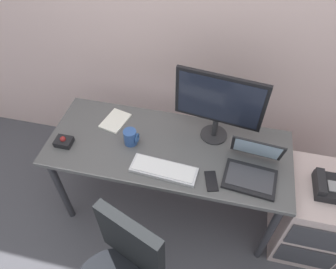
{
  "coord_description": "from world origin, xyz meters",
  "views": [
    {
      "loc": [
        0.29,
        -1.29,
        2.31
      ],
      "look_at": [
        0.0,
        0.0,
        0.87
      ],
      "focal_mm": 33.24,
      "sensor_mm": 36.0,
      "label": 1
    }
  ],
  "objects_px": {
    "desk_phone": "(328,186)",
    "keyboard": "(164,170)",
    "monitor_main": "(219,103)",
    "trackball_mouse": "(64,141)",
    "cell_phone": "(211,181)",
    "laptop": "(252,168)",
    "coffee_mug": "(131,137)",
    "file_cabinet": "(309,213)",
    "paper_notepad": "(115,121)"
  },
  "relations": [
    {
      "from": "desk_phone",
      "to": "cell_phone",
      "type": "relative_size",
      "value": 1.41
    },
    {
      "from": "keyboard",
      "to": "laptop",
      "type": "xyz_separation_m",
      "value": [
        0.52,
        0.1,
        0.04
      ]
    },
    {
      "from": "monitor_main",
      "to": "trackball_mouse",
      "type": "bearing_deg",
      "value": -162.92
    },
    {
      "from": "monitor_main",
      "to": "coffee_mug",
      "type": "distance_m",
      "value": 0.61
    },
    {
      "from": "paper_notepad",
      "to": "desk_phone",
      "type": "bearing_deg",
      "value": -7.86
    },
    {
      "from": "file_cabinet",
      "to": "cell_phone",
      "type": "bearing_deg",
      "value": -166.11
    },
    {
      "from": "desk_phone",
      "to": "laptop",
      "type": "distance_m",
      "value": 0.49
    },
    {
      "from": "laptop",
      "to": "trackball_mouse",
      "type": "xyz_separation_m",
      "value": [
        -1.22,
        -0.04,
        -0.03
      ]
    },
    {
      "from": "keyboard",
      "to": "trackball_mouse",
      "type": "height_order",
      "value": "trackball_mouse"
    },
    {
      "from": "desk_phone",
      "to": "coffee_mug",
      "type": "relative_size",
      "value": 1.83
    },
    {
      "from": "paper_notepad",
      "to": "cell_phone",
      "type": "xyz_separation_m",
      "value": [
        0.73,
        -0.36,
        -0.0
      ]
    },
    {
      "from": "laptop",
      "to": "file_cabinet",
      "type": "bearing_deg",
      "value": 6.83
    },
    {
      "from": "cell_phone",
      "to": "file_cabinet",
      "type": "bearing_deg",
      "value": -2.0
    },
    {
      "from": "desk_phone",
      "to": "trackball_mouse",
      "type": "height_order",
      "value": "trackball_mouse"
    },
    {
      "from": "laptop",
      "to": "paper_notepad",
      "type": "height_order",
      "value": "laptop"
    },
    {
      "from": "monitor_main",
      "to": "trackball_mouse",
      "type": "relative_size",
      "value": 5.04
    },
    {
      "from": "laptop",
      "to": "coffee_mug",
      "type": "relative_size",
      "value": 3.1
    },
    {
      "from": "desk_phone",
      "to": "keyboard",
      "type": "bearing_deg",
      "value": -171.69
    },
    {
      "from": "file_cabinet",
      "to": "paper_notepad",
      "type": "distance_m",
      "value": 1.51
    },
    {
      "from": "monitor_main",
      "to": "cell_phone",
      "type": "xyz_separation_m",
      "value": [
        0.03,
        -0.38,
        -0.29
      ]
    },
    {
      "from": "monitor_main",
      "to": "trackball_mouse",
      "type": "xyz_separation_m",
      "value": [
        -0.96,
        -0.29,
        -0.27
      ]
    },
    {
      "from": "desk_phone",
      "to": "cell_phone",
      "type": "distance_m",
      "value": 0.72
    },
    {
      "from": "keyboard",
      "to": "file_cabinet",
      "type": "bearing_deg",
      "value": 9.16
    },
    {
      "from": "monitor_main",
      "to": "coffee_mug",
      "type": "bearing_deg",
      "value": -160.5
    },
    {
      "from": "file_cabinet",
      "to": "trackball_mouse",
      "type": "distance_m",
      "value": 1.76
    },
    {
      "from": "trackball_mouse",
      "to": "cell_phone",
      "type": "relative_size",
      "value": 0.77
    },
    {
      "from": "laptop",
      "to": "coffee_mug",
      "type": "xyz_separation_m",
      "value": [
        -0.79,
        0.07,
        0.0
      ]
    },
    {
      "from": "desk_phone",
      "to": "coffee_mug",
      "type": "bearing_deg",
      "value": 178.61
    },
    {
      "from": "trackball_mouse",
      "to": "desk_phone",
      "type": "bearing_deg",
      "value": 2.62
    },
    {
      "from": "monitor_main",
      "to": "paper_notepad",
      "type": "bearing_deg",
      "value": -178.41
    },
    {
      "from": "keyboard",
      "to": "trackball_mouse",
      "type": "distance_m",
      "value": 0.7
    },
    {
      "from": "trackball_mouse",
      "to": "cell_phone",
      "type": "distance_m",
      "value": 0.99
    },
    {
      "from": "cell_phone",
      "to": "laptop",
      "type": "bearing_deg",
      "value": 11.44
    },
    {
      "from": "keyboard",
      "to": "cell_phone",
      "type": "xyz_separation_m",
      "value": [
        0.3,
        -0.01,
        -0.01
      ]
    },
    {
      "from": "keyboard",
      "to": "cell_phone",
      "type": "distance_m",
      "value": 0.3
    },
    {
      "from": "laptop",
      "to": "coffee_mug",
      "type": "distance_m",
      "value": 0.79
    },
    {
      "from": "trackball_mouse",
      "to": "coffee_mug",
      "type": "distance_m",
      "value": 0.45
    },
    {
      "from": "monitor_main",
      "to": "paper_notepad",
      "type": "relative_size",
      "value": 2.66
    },
    {
      "from": "desk_phone",
      "to": "monitor_main",
      "type": "distance_m",
      "value": 0.84
    },
    {
      "from": "monitor_main",
      "to": "cell_phone",
      "type": "relative_size",
      "value": 3.9
    },
    {
      "from": "file_cabinet",
      "to": "keyboard",
      "type": "relative_size",
      "value": 1.57
    },
    {
      "from": "trackball_mouse",
      "to": "monitor_main",
      "type": "bearing_deg",
      "value": 17.08
    },
    {
      "from": "monitor_main",
      "to": "desk_phone",
      "type": "bearing_deg",
      "value": -16.46
    },
    {
      "from": "monitor_main",
      "to": "trackball_mouse",
      "type": "height_order",
      "value": "monitor_main"
    },
    {
      "from": "trackball_mouse",
      "to": "laptop",
      "type": "bearing_deg",
      "value": 1.7
    },
    {
      "from": "file_cabinet",
      "to": "laptop",
      "type": "height_order",
      "value": "laptop"
    },
    {
      "from": "paper_notepad",
      "to": "cell_phone",
      "type": "bearing_deg",
      "value": -25.99
    },
    {
      "from": "coffee_mug",
      "to": "paper_notepad",
      "type": "height_order",
      "value": "coffee_mug"
    },
    {
      "from": "monitor_main",
      "to": "laptop",
      "type": "xyz_separation_m",
      "value": [
        0.26,
        -0.26,
        -0.24
      ]
    },
    {
      "from": "coffee_mug",
      "to": "cell_phone",
      "type": "relative_size",
      "value": 0.77
    }
  ]
}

